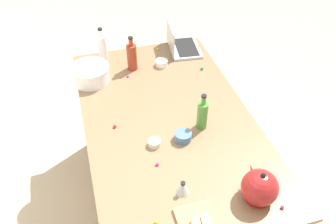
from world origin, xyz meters
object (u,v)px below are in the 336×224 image
object	(u,v)px
mixing_bowl_large	(90,73)
ramekin_medium	(162,63)
bottle_olive	(202,114)
kettle	(260,188)
bottle_vinegar	(102,47)
ramekin_wide	(183,136)
bottle_soy	(132,56)
laptop	(180,44)
kitchen_timer	(183,188)
ramekin_small	(155,143)

from	to	relation	value
mixing_bowl_large	ramekin_medium	xyz separation A→B (m)	(0.04, -0.52, -0.04)
bottle_olive	kettle	xyz separation A→B (m)	(-0.54, -0.09, -0.02)
bottle_vinegar	ramekin_wide	distance (m)	1.01
kettle	ramekin_wide	distance (m)	0.53
bottle_olive	bottle_soy	xyz separation A→B (m)	(0.70, 0.27, 0.01)
laptop	bottle_soy	world-z (taller)	bottle_soy
mixing_bowl_large	bottle_olive	bearing A→B (deg)	-138.16
laptop	bottle_soy	size ratio (longest dim) A/B	1.30
kettle	ramekin_medium	size ratio (longest dim) A/B	2.45
ramekin_wide	bottle_soy	bearing A→B (deg)	9.61
ramekin_wide	kitchen_timer	size ratio (longest dim) A/B	1.29
laptop	ramekin_small	distance (m)	1.02
bottle_olive	bottle_vinegar	bearing A→B (deg)	26.92
laptop	mixing_bowl_large	size ratio (longest dim) A/B	1.26
kitchen_timer	laptop	bearing A→B (deg)	-17.10
mixing_bowl_large	kitchen_timer	size ratio (longest dim) A/B	3.44
mixing_bowl_large	ramekin_wide	distance (m)	0.83
laptop	kitchen_timer	size ratio (longest dim) A/B	4.32
ramekin_medium	ramekin_wide	size ratio (longest dim) A/B	0.88
ramekin_small	kitchen_timer	distance (m)	0.35
bottle_olive	bottle_vinegar	distance (m)	0.99
bottle_vinegar	ramekin_wide	bearing A→B (deg)	-161.92
laptop	bottle_soy	bearing A→B (deg)	110.11
ramekin_small	ramekin_wide	bearing A→B (deg)	-90.09
bottle_soy	kitchen_timer	bearing A→B (deg)	-179.16
ramekin_medium	kettle	bearing A→B (deg)	-173.28
bottle_soy	ramekin_wide	world-z (taller)	bottle_soy
mixing_bowl_large	bottle_olive	size ratio (longest dim) A/B	1.11
bottle_vinegar	kettle	distance (m)	1.53
bottle_soy	kettle	bearing A→B (deg)	-164.06
bottle_olive	kettle	world-z (taller)	bottle_olive
laptop	ramekin_medium	bearing A→B (deg)	131.06
ramekin_wide	laptop	bearing A→B (deg)	-16.62
mixing_bowl_large	bottle_olive	xyz separation A→B (m)	(-0.64, -0.57, 0.03)
mixing_bowl_large	kitchen_timer	world-z (taller)	mixing_bowl_large
ramekin_wide	kitchen_timer	world-z (taller)	kitchen_timer
mixing_bowl_large	ramekin_wide	size ratio (longest dim) A/B	2.66
kettle	kitchen_timer	xyz separation A→B (m)	(0.13, 0.34, -0.04)
bottle_vinegar	ramekin_medium	distance (m)	0.45
bottle_soy	ramekin_medium	world-z (taller)	bottle_soy
kettle	ramekin_medium	xyz separation A→B (m)	(1.22, 0.14, -0.06)
ramekin_small	kitchen_timer	bearing A→B (deg)	-171.11
bottle_vinegar	bottle_olive	bearing A→B (deg)	-153.08
bottle_soy	ramekin_wide	bearing A→B (deg)	-170.39
ramekin_wide	bottle_vinegar	bearing A→B (deg)	18.08
ramekin_medium	ramekin_small	bearing A→B (deg)	161.66
bottle_vinegar	laptop	bearing A→B (deg)	-93.65
ramekin_medium	ramekin_wide	distance (m)	0.75
mixing_bowl_large	laptop	bearing A→B (deg)	-73.59
laptop	bottle_vinegar	xyz separation A→B (m)	(0.04, 0.59, 0.06)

